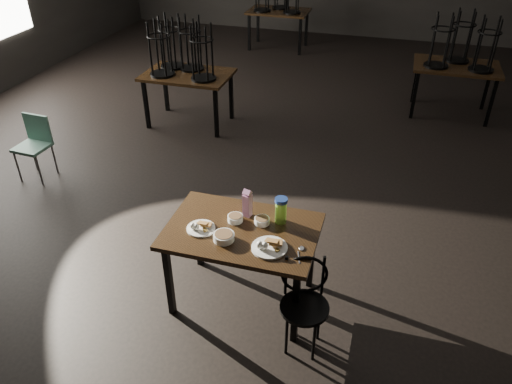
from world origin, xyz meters
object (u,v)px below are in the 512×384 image
(main_table, at_px, (242,237))
(bentwood_chair, at_px, (304,297))
(juice_carton, at_px, (247,204))
(school_chair, at_px, (35,141))
(water_bottle, at_px, (281,210))

(main_table, bearing_deg, bentwood_chair, -27.69)
(juice_carton, bearing_deg, bentwood_chair, -40.03)
(juice_carton, distance_m, school_chair, 3.18)
(juice_carton, distance_m, water_bottle, 0.28)
(water_bottle, xyz_separation_m, bentwood_chair, (0.31, -0.48, -0.40))
(main_table, xyz_separation_m, school_chair, (-2.96, 1.30, -0.22))
(bentwood_chair, distance_m, school_chair, 3.89)
(juice_carton, bearing_deg, main_table, -86.59)
(main_table, height_order, school_chair, school_chair)
(bentwood_chair, height_order, school_chair, bentwood_chair)
(water_bottle, bearing_deg, school_chair, 160.82)
(school_chair, bearing_deg, juice_carton, -16.88)
(main_table, xyz_separation_m, juice_carton, (-0.01, 0.19, 0.19))
(water_bottle, relative_size, bentwood_chair, 0.29)
(main_table, height_order, juice_carton, juice_carton)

